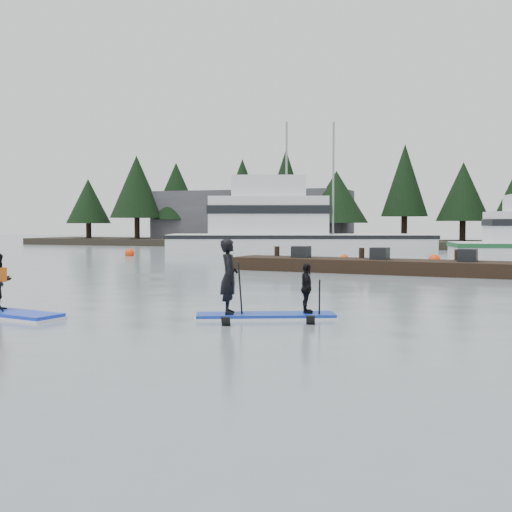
% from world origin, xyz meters
% --- Properties ---
extents(ground, '(160.00, 160.00, 0.00)m').
position_xyz_m(ground, '(0.00, 0.00, 0.00)').
color(ground, slate).
rests_on(ground, ground).
extents(far_shore, '(70.00, 8.00, 0.60)m').
position_xyz_m(far_shore, '(0.00, 42.00, 0.30)').
color(far_shore, '#2D281E').
rests_on(far_shore, ground).
extents(treeline, '(60.00, 4.00, 8.00)m').
position_xyz_m(treeline, '(0.00, 42.00, 0.00)').
color(treeline, black).
rests_on(treeline, ground).
extents(waterfront_building, '(18.00, 6.00, 5.00)m').
position_xyz_m(waterfront_building, '(-14.00, 44.00, 2.50)').
color(waterfront_building, '#4C4C51').
rests_on(waterfront_building, ground).
extents(fishing_boat_large, '(18.27, 10.41, 9.96)m').
position_xyz_m(fishing_boat_large, '(-6.03, 30.01, 0.76)').
color(fishing_boat_large, white).
rests_on(fishing_boat_large, ground).
extents(floating_dock, '(16.91, 3.83, 0.56)m').
position_xyz_m(floating_dock, '(4.29, 14.67, 0.28)').
color(floating_dock, black).
rests_on(floating_dock, ground).
extents(buoy_a, '(0.59, 0.59, 0.59)m').
position_xyz_m(buoy_a, '(-14.59, 23.22, 0.00)').
color(buoy_a, '#F0390C').
rests_on(buoy_a, ground).
extents(buoy_b, '(0.48, 0.48, 0.48)m').
position_xyz_m(buoy_b, '(-0.76, 22.39, 0.00)').
color(buoy_b, '#F0390C').
rests_on(buoy_b, ground).
extents(buoy_d, '(0.61, 0.61, 0.61)m').
position_xyz_m(buoy_d, '(3.99, 21.97, 0.00)').
color(buoy_d, '#F0390C').
rests_on(buoy_d, ground).
extents(paddleboard_duo, '(3.07, 1.82, 2.27)m').
position_xyz_m(paddleboard_duo, '(1.76, 1.22, 0.61)').
color(paddleboard_duo, '#1130A6').
rests_on(paddleboard_duo, ground).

